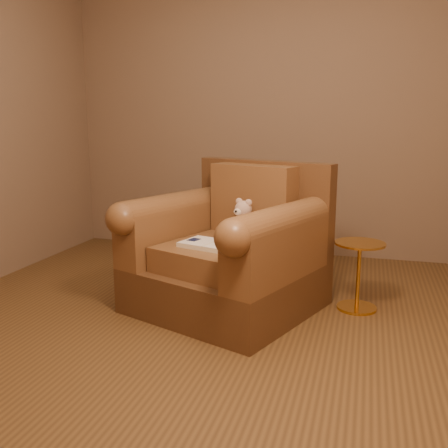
# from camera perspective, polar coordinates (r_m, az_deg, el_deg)

# --- Properties ---
(floor) EXTENTS (4.00, 4.00, 0.00)m
(floor) POSITION_cam_1_polar(r_m,az_deg,el_deg) (3.24, -1.76, -11.75)
(floor) COLOR brown
(floor) RESTS_ON ground
(room) EXTENTS (4.02, 4.02, 2.71)m
(room) POSITION_cam_1_polar(r_m,az_deg,el_deg) (3.01, -1.97, 19.80)
(room) COLOR #7F654E
(room) RESTS_ON ground
(armchair) EXTENTS (1.42, 1.39, 1.00)m
(armchair) POSITION_cam_1_polar(r_m,az_deg,el_deg) (3.48, 0.74, -3.32)
(armchair) COLOR #55351C
(armchair) RESTS_ON floor
(teddy_bear) EXTENTS (0.21, 0.24, 0.29)m
(teddy_bear) POSITION_cam_1_polar(r_m,az_deg,el_deg) (3.50, 1.93, 0.09)
(teddy_bear) COLOR #CFA891
(teddy_bear) RESTS_ON armchair
(guidebook) EXTENTS (0.46, 0.35, 0.03)m
(guidebook) POSITION_cam_1_polar(r_m,az_deg,el_deg) (3.27, -1.32, -2.39)
(guidebook) COLOR beige
(guidebook) RESTS_ON armchair
(side_table) EXTENTS (0.34, 0.34, 0.48)m
(side_table) POSITION_cam_1_polar(r_m,az_deg,el_deg) (3.58, 15.11, -5.49)
(side_table) COLOR gold
(side_table) RESTS_ON floor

